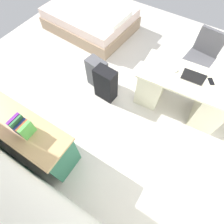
% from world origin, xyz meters
% --- Properties ---
extents(ground_plane, '(5.68, 5.68, 0.00)m').
position_xyz_m(ground_plane, '(0.00, 0.00, 0.00)').
color(ground_plane, beige).
extents(desk, '(1.48, 0.76, 0.73)m').
position_xyz_m(desk, '(-1.29, -0.19, 0.38)').
color(desk, beige).
rests_on(desk, ground_plane).
extents(office_chair, '(0.52, 0.52, 0.94)m').
position_xyz_m(office_chair, '(-1.28, -1.01, 0.42)').
color(office_chair, black).
rests_on(office_chair, ground_plane).
extents(credenza, '(1.80, 0.48, 0.75)m').
position_xyz_m(credenza, '(0.44, 1.69, 0.38)').
color(credenza, '#28664C').
rests_on(credenza, ground_plane).
extents(bed, '(1.99, 1.53, 0.58)m').
position_xyz_m(bed, '(1.27, -1.20, 0.24)').
color(bed, gray).
rests_on(bed, ground_plane).
extents(suitcase_black, '(0.37, 0.24, 0.64)m').
position_xyz_m(suitcase_black, '(-0.12, 0.29, 0.32)').
color(suitcase_black, black).
rests_on(suitcase_black, ground_plane).
extents(suitcase_spare_grey, '(0.39, 0.27, 0.57)m').
position_xyz_m(suitcase_spare_grey, '(0.16, 0.14, 0.29)').
color(suitcase_spare_grey, '#4C4C51').
rests_on(suitcase_spare_grey, ground_plane).
extents(laptop, '(0.32, 0.24, 0.21)m').
position_xyz_m(laptop, '(-1.32, -0.19, 0.78)').
color(laptop, '#333338').
rests_on(laptop, desk).
extents(computer_mouse, '(0.07, 0.10, 0.03)m').
position_xyz_m(computer_mouse, '(-1.06, -0.21, 0.74)').
color(computer_mouse, white).
rests_on(computer_mouse, desk).
extents(cell_phone_near_laptop, '(0.13, 0.15, 0.01)m').
position_xyz_m(cell_phone_near_laptop, '(-1.57, -0.29, 0.73)').
color(cell_phone_near_laptop, black).
rests_on(cell_phone_near_laptop, desk).
extents(book_row, '(0.20, 0.17, 0.24)m').
position_xyz_m(book_row, '(0.09, 1.69, 0.86)').
color(book_row, '#53B34C').
rests_on(book_row, credenza).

